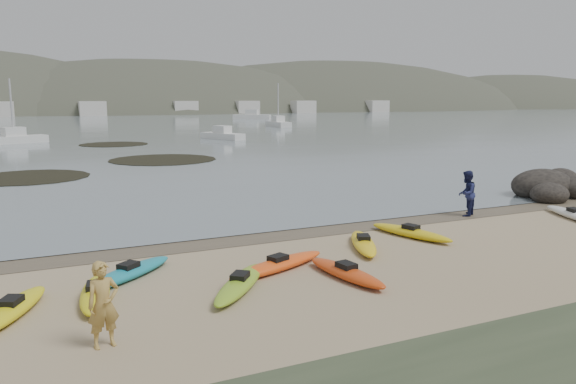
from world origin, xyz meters
TOP-DOWN VIEW (x-y plane):
  - ground at (0.00, 0.00)m, footprint 600.00×600.00m
  - wet_sand at (0.00, -0.30)m, footprint 60.00×60.00m
  - water at (0.00, 300.00)m, footprint 1200.00×1200.00m
  - kayaks at (-1.26, -4.20)m, footprint 23.15×6.50m
  - person_west at (-7.69, -7.56)m, footprint 0.72×0.54m
  - person_east at (8.07, -0.80)m, footprint 1.20×1.14m
  - rock_cluster at (15.74, 1.09)m, footprint 5.20×3.81m
  - kelp_mats at (-2.24, 29.36)m, footprint 18.01×31.12m
  - moored_boats at (1.67, 80.35)m, footprint 84.09×64.88m
  - far_hills at (39.38, 193.97)m, footprint 550.00×135.00m
  - far_town at (6.00, 145.00)m, footprint 199.00×5.00m

SIDE VIEW (x-z plane):
  - far_hills at x=39.38m, z-range -55.93..24.07m
  - ground at x=0.00m, z-range 0.00..0.00m
  - wet_sand at x=0.00m, z-range 0.00..0.00m
  - water at x=0.00m, z-range 0.01..0.01m
  - kelp_mats at x=-2.24m, z-range 0.01..0.05m
  - kayaks at x=-1.26m, z-range 0.00..0.34m
  - rock_cluster at x=15.74m, z-range -0.63..1.08m
  - moored_boats at x=1.67m, z-range -0.10..1.28m
  - person_west at x=-7.69m, z-range 0.00..1.80m
  - person_east at x=8.07m, z-range 0.00..1.96m
  - far_town at x=6.00m, z-range 0.00..4.00m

